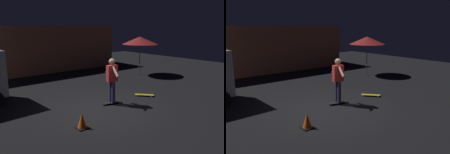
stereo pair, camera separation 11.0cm
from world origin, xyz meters
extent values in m
plane|color=black|center=(0.00, 0.00, 0.00)|extent=(28.00, 28.00, 0.00)
cube|color=#B76B4C|center=(1.16, 9.06, 1.47)|extent=(10.21, 3.99, 2.93)
cylinder|color=slate|center=(5.30, 3.29, 1.10)|extent=(0.05, 0.05, 2.20)
cone|color=#A52626|center=(5.30, 3.29, 2.08)|extent=(2.10, 2.10, 0.45)
cube|color=black|center=(0.51, 0.14, 0.06)|extent=(0.81, 0.37, 0.02)
sphere|color=silver|center=(0.82, 0.15, 0.03)|extent=(0.05, 0.05, 0.05)
sphere|color=silver|center=(0.78, -0.01, 0.03)|extent=(0.05, 0.05, 0.05)
sphere|color=silver|center=(0.24, 0.29, 0.03)|extent=(0.05, 0.05, 0.05)
sphere|color=silver|center=(0.20, 0.13, 0.03)|extent=(0.05, 0.05, 0.05)
cube|color=gold|center=(2.20, 0.04, 0.06)|extent=(0.66, 0.72, 0.02)
sphere|color=silver|center=(1.94, 0.21, 0.03)|extent=(0.05, 0.05, 0.05)
sphere|color=silver|center=(2.07, 0.32, 0.03)|extent=(0.05, 0.05, 0.05)
sphere|color=silver|center=(2.33, -0.25, 0.03)|extent=(0.05, 0.05, 0.05)
sphere|color=silver|center=(2.46, -0.14, 0.03)|extent=(0.05, 0.05, 0.05)
cylinder|color=#382D4C|center=(0.54, 0.25, 0.48)|extent=(0.14, 0.14, 0.82)
cylinder|color=#382D4C|center=(0.49, 0.03, 0.48)|extent=(0.14, 0.14, 0.82)
cube|color=red|center=(0.51, 0.14, 1.19)|extent=(0.42, 0.30, 0.60)
sphere|color=tan|center=(0.51, 0.14, 1.62)|extent=(0.23, 0.23, 0.23)
cylinder|color=tan|center=(0.56, 0.35, 1.34)|extent=(0.21, 0.55, 0.46)
cylinder|color=tan|center=(0.46, -0.07, 1.34)|extent=(0.21, 0.55, 0.46)
cube|color=black|center=(-1.52, -0.94, 0.01)|extent=(0.34, 0.34, 0.03)
cone|color=#EA5914|center=(-1.52, -0.94, 0.23)|extent=(0.28, 0.28, 0.46)
camera|label=1|loc=(-4.81, -6.24, 2.87)|focal=36.83mm
camera|label=2|loc=(-4.72, -6.31, 2.87)|focal=36.83mm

